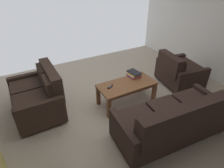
# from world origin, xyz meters

# --- Properties ---
(ground_plane) EXTENTS (5.49, 5.50, 0.01)m
(ground_plane) POSITION_xyz_m (0.00, 0.00, -0.00)
(ground_plane) COLOR tan
(sofa_main) EXTENTS (1.90, 0.95, 0.86)m
(sofa_main) POSITION_xyz_m (-0.33, 1.00, 0.37)
(sofa_main) COLOR black
(sofa_main) RESTS_ON ground
(loveseat_near) EXTENTS (0.86, 1.23, 0.90)m
(loveseat_near) POSITION_xyz_m (1.43, -0.76, 0.38)
(loveseat_near) COLOR black
(loveseat_near) RESTS_ON ground
(coffee_table) EXTENTS (1.17, 0.56, 0.47)m
(coffee_table) POSITION_xyz_m (-0.20, -0.18, 0.40)
(coffee_table) COLOR brown
(coffee_table) RESTS_ON ground
(end_table) EXTENTS (0.44, 0.44, 0.56)m
(end_table) POSITION_xyz_m (-1.34, 1.18, 0.45)
(end_table) COLOR brown
(end_table) RESTS_ON ground
(armchair_side) EXTENTS (0.97, 1.08, 0.82)m
(armchair_side) POSITION_xyz_m (-1.69, -0.20, 0.35)
(armchair_side) COLOR black
(armchair_side) RESTS_ON ground
(coffee_mug) EXTENTS (0.10, 0.08, 0.10)m
(coffee_mug) POSITION_xyz_m (-1.29, 1.14, 0.61)
(coffee_mug) COLOR #B23F38
(coffee_mug) RESTS_ON end_table
(book_stack) EXTENTS (0.26, 0.31, 0.11)m
(book_stack) POSITION_xyz_m (-0.51, -0.38, 0.52)
(book_stack) COLOR #C63833
(book_stack) RESTS_ON coffee_table
(tv_remote) EXTENTS (0.16, 0.12, 0.02)m
(tv_remote) POSITION_xyz_m (0.15, -0.24, 0.48)
(tv_remote) COLOR black
(tv_remote) RESTS_ON coffee_table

